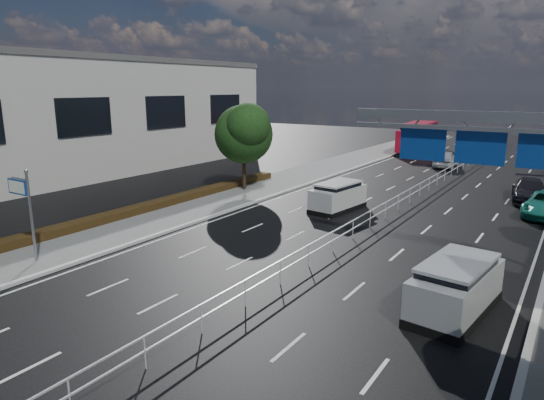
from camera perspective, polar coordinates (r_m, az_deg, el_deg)
The scene contains 15 objects.
ground at distance 16.97m, azimuth -6.41°, elevation -14.25°, with size 160.00×160.00×0.00m, color black.
sidewalk_near at distance 25.33m, azimuth -27.14°, elevation -6.10°, with size 5.00×140.00×0.14m, color slate.
kerb_near at distance 23.28m, azimuth -24.00°, elevation -7.40°, with size 0.25×140.00×0.15m, color silver.
median_fence at distance 36.16m, azimuth 16.70°, elevation 0.98°, with size 0.05×85.00×1.02m.
hedge_near at distance 29.28m, azimuth -20.59°, elevation -2.42°, with size 1.00×36.00×0.44m, color black.
toilet_sign at distance 24.14m, azimuth -27.19°, elevation 0.10°, with size 1.62×0.18×4.34m.
overhead_gantry at distance 21.93m, azimuth 25.20°, elevation 6.20°, with size 10.24×0.38×7.45m.
near_building at distance 49.56m, azimuth -20.63°, elevation 9.08°, with size 12.00×38.00×10.00m, color beige.
near_tree_back at distance 36.74m, azimuth -3.31°, elevation 8.15°, with size 4.84×4.51×6.69m.
white_minivan at distance 31.50m, azimuth 7.76°, elevation 0.40°, with size 2.37×4.47×1.86m.
red_bus at distance 62.47m, azimuth 16.93°, elevation 7.15°, with size 3.81×12.32×3.63m.
near_car_silver at distance 51.37m, azimuth 19.69°, elevation 4.59°, with size 1.98×4.91×1.67m, color #B7B8BF.
near_car_dark at distance 61.90m, azimuth 16.37°, elevation 6.11°, with size 1.69×4.83×1.59m, color black.
silver_minivan at distance 18.39m, azimuth 20.83°, elevation -9.58°, with size 2.51×4.85×1.93m.
parked_car_dark at distance 38.26m, azimuth 28.04°, elevation 1.01°, with size 2.17×5.34×1.55m, color black.
Camera 1 is at (9.68, -11.57, 7.78)m, focal length 32.00 mm.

